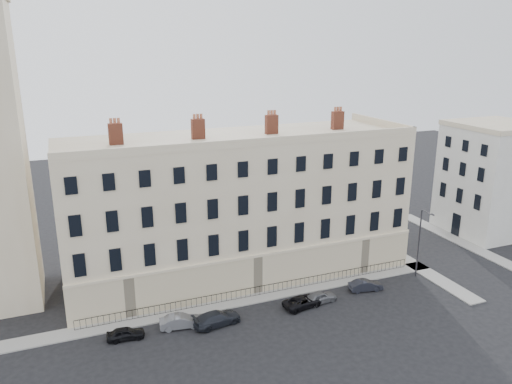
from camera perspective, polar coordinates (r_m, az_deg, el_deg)
ground at (r=49.07m, az=9.58°, el=-13.13°), size 160.00×160.00×0.00m
terrace at (r=53.59m, az=-2.17°, el=-1.54°), size 36.22×12.22×17.00m
adjacent_building at (r=72.18m, az=25.26°, el=1.19°), size 10.00×10.00×14.00m
pavement_terrace at (r=49.30m, az=-3.80°, el=-12.68°), size 48.00×2.00×0.12m
pavement_east_return at (r=61.75m, az=16.16°, el=-7.09°), size 2.00×24.00×0.12m
pavement_adjacent at (r=69.38m, az=21.74°, el=-5.00°), size 2.00×20.00×0.12m
railings at (r=50.60m, az=0.44°, el=-11.20°), size 35.00×0.04×0.96m
car_a at (r=45.32m, az=-14.68°, el=-15.37°), size 3.27×1.54×1.08m
car_b at (r=45.94m, az=-8.59°, el=-14.41°), size 3.83×1.74×1.22m
car_c at (r=45.97m, az=-4.49°, el=-14.19°), size 4.63×2.46×1.28m
car_d at (r=48.84m, az=5.34°, el=-12.37°), size 4.16×2.41×1.09m
car_e at (r=49.75m, az=7.33°, el=-11.82°), size 3.58×1.81×1.17m
car_f at (r=52.77m, az=12.41°, el=-10.37°), size 3.60×1.76×1.14m
streetlamp at (r=55.77m, az=18.22°, el=-5.26°), size 0.49×1.62×7.56m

